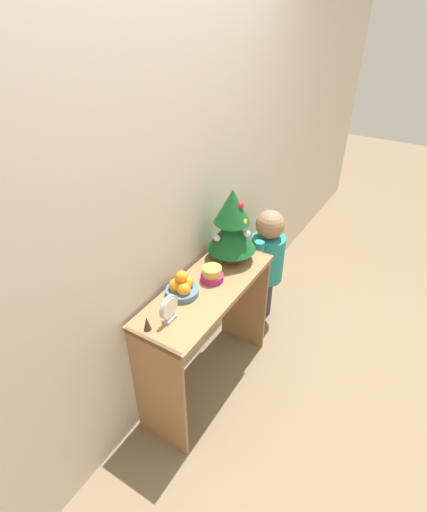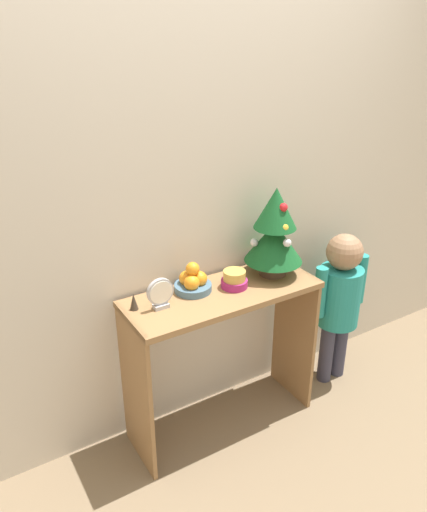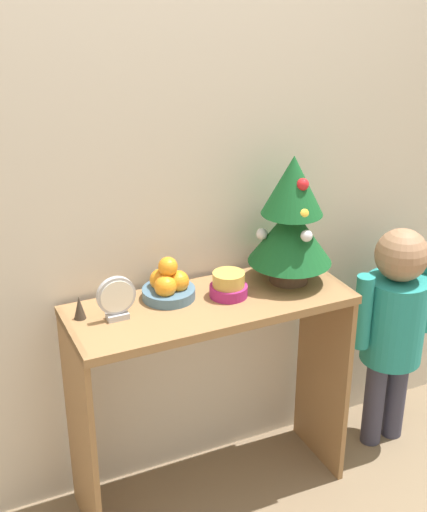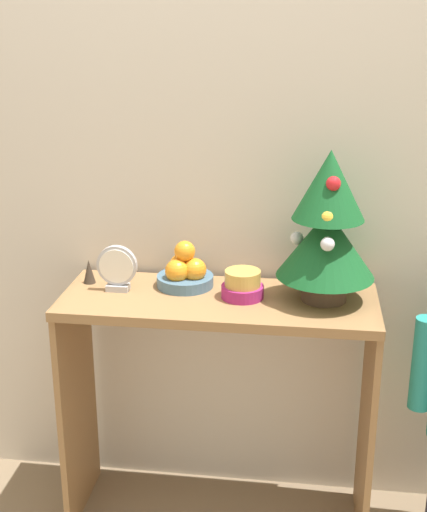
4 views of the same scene
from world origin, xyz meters
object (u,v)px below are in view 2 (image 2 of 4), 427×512
object	(u,v)px
fruit_bowl	(193,282)
desk_clock	(160,294)
mini_tree	(275,232)
singing_bowl	(234,280)
figurine	(134,302)
child_figure	(340,294)

from	to	relation	value
fruit_bowl	desk_clock	bearing A→B (deg)	-161.85
mini_tree	singing_bowl	world-z (taller)	mini_tree
mini_tree	singing_bowl	distance (m)	0.31
figurine	child_figure	world-z (taller)	child_figure
mini_tree	fruit_bowl	world-z (taller)	mini_tree
fruit_bowl	figurine	size ratio (longest dim) A/B	2.31
mini_tree	desk_clock	bearing A→B (deg)	-178.98
desk_clock	child_figure	bearing A→B (deg)	-1.88
fruit_bowl	mini_tree	bearing A→B (deg)	-7.13
singing_bowl	figurine	bearing A→B (deg)	173.47
singing_bowl	figurine	world-z (taller)	singing_bowl
singing_bowl	desk_clock	size ratio (longest dim) A/B	0.89
mini_tree	child_figure	xyz separation A→B (m)	(0.46, -0.05, -0.46)
figurine	child_figure	xyz separation A→B (m)	(1.20, -0.09, -0.27)
singing_bowl	child_figure	distance (m)	0.75
desk_clock	fruit_bowl	bearing A→B (deg)	18.15
desk_clock	figurine	distance (m)	0.12
singing_bowl	figurine	xyz separation A→B (m)	(-0.50, 0.06, -0.00)
figurine	singing_bowl	bearing A→B (deg)	-6.53
mini_tree	fruit_bowl	size ratio (longest dim) A/B	2.55
mini_tree	figurine	world-z (taller)	mini_tree
desk_clock	child_figure	xyz separation A→B (m)	(1.10, -0.04, -0.30)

